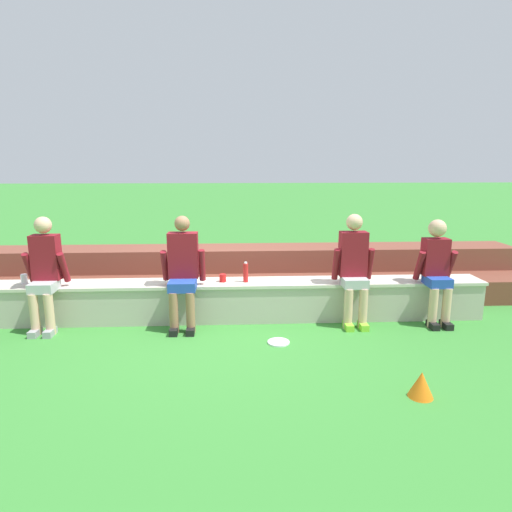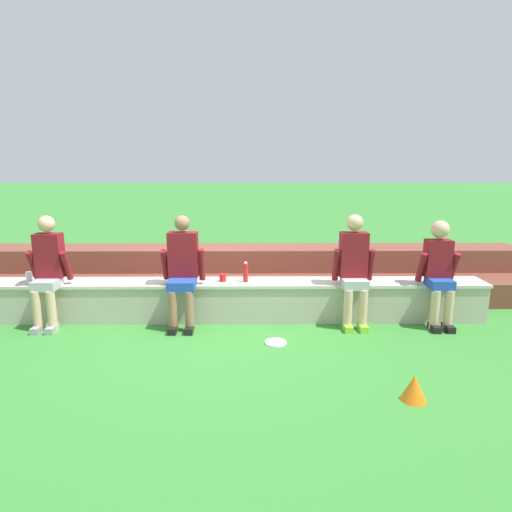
{
  "view_description": "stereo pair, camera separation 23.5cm",
  "coord_description": "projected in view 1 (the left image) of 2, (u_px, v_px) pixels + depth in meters",
  "views": [
    {
      "loc": [
        0.22,
        -5.42,
        2.08
      ],
      "look_at": [
        0.5,
        0.22,
        0.87
      ],
      "focal_mm": 30.71,
      "sensor_mm": 36.0,
      "label": 1
    },
    {
      "loc": [
        0.45,
        -5.42,
        2.08
      ],
      "look_at": [
        0.5,
        0.22,
        0.87
      ],
      "focal_mm": 30.71,
      "sensor_mm": 36.0,
      "label": 2
    }
  ],
  "objects": [
    {
      "name": "brick_bleachers",
      "position": [
        221.0,
        276.0,
        7.01
      ],
      "size": [
        9.63,
        1.39,
        0.72
      ],
      "color": "brown",
      "rests_on": "ground"
    },
    {
      "name": "person_center",
      "position": [
        354.0,
        266.0,
        5.63
      ],
      "size": [
        0.53,
        0.5,
        1.44
      ],
      "color": "#DBAD89",
      "rests_on": "ground"
    },
    {
      "name": "ground_plane",
      "position": [
        219.0,
        325.0,
        5.71
      ],
      "size": [
        80.0,
        80.0,
        0.0
      ],
      "primitive_type": "plane",
      "color": "#388433"
    },
    {
      "name": "person_right_of_center",
      "position": [
        437.0,
        268.0,
        5.67
      ],
      "size": [
        0.5,
        0.51,
        1.36
      ],
      "color": "#DBAD89",
      "rests_on": "ground"
    },
    {
      "name": "person_left_of_center",
      "position": [
        183.0,
        269.0,
        5.53
      ],
      "size": [
        0.55,
        0.57,
        1.43
      ],
      "color": "#996B4C",
      "rests_on": "ground"
    },
    {
      "name": "frisbee",
      "position": [
        279.0,
        342.0,
        5.15
      ],
      "size": [
        0.26,
        0.26,
        0.02
      ],
      "primitive_type": "cylinder",
      "color": "white",
      "rests_on": "ground"
    },
    {
      "name": "person_far_left",
      "position": [
        45.0,
        271.0,
        5.44
      ],
      "size": [
        0.51,
        0.53,
        1.43
      ],
      "color": "#DBAD89",
      "rests_on": "ground"
    },
    {
      "name": "sports_cone",
      "position": [
        421.0,
        385.0,
        3.94
      ],
      "size": [
        0.23,
        0.23,
        0.24
      ],
      "primitive_type": "cone",
      "color": "orange",
      "rests_on": "ground"
    },
    {
      "name": "plastic_cup_right_end",
      "position": [
        24.0,
        279.0,
        5.72
      ],
      "size": [
        0.08,
        0.08,
        0.12
      ],
      "primitive_type": "cylinder",
      "color": "white",
      "rests_on": "stone_seating_wall"
    },
    {
      "name": "plastic_cup_middle",
      "position": [
        223.0,
        278.0,
        5.81
      ],
      "size": [
        0.09,
        0.09,
        0.1
      ],
      "primitive_type": "cylinder",
      "color": "red",
      "rests_on": "stone_seating_wall"
    },
    {
      "name": "stone_seating_wall",
      "position": [
        219.0,
        299.0,
        5.87
      ],
      "size": [
        7.12,
        0.49,
        0.53
      ],
      "color": "#B7AF9E",
      "rests_on": "ground"
    },
    {
      "name": "water_bottle_mid_left",
      "position": [
        246.0,
        272.0,
        5.79
      ],
      "size": [
        0.07,
        0.07,
        0.27
      ],
      "color": "red",
      "rests_on": "stone_seating_wall"
    }
  ]
}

